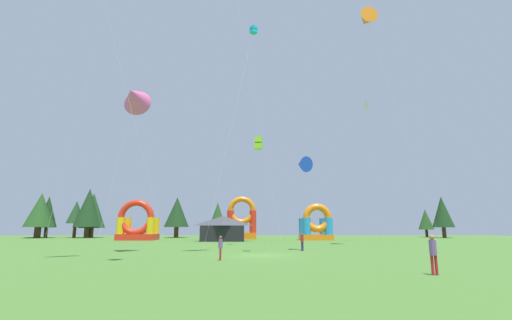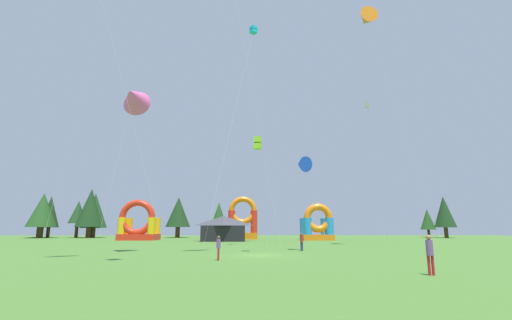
% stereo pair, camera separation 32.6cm
% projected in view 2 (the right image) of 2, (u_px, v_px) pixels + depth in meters
% --- Properties ---
extents(ground_plane, '(120.00, 120.00, 0.00)m').
position_uv_depth(ground_plane, '(260.00, 255.00, 27.21)').
color(ground_plane, '#47752D').
extents(kite_blue_delta, '(3.73, 2.40, 8.88)m').
position_uv_depth(kite_blue_delta, '(302.00, 164.00, 33.81)').
color(kite_blue_delta, blue).
rests_on(kite_blue_delta, ground_plane).
extents(kite_white_diamond, '(3.26, 4.22, 20.37)m').
position_uv_depth(kite_white_diamond, '(366.00, 107.00, 52.55)').
color(kite_white_diamond, white).
rests_on(kite_white_diamond, ground_plane).
extents(kite_pink_delta, '(3.49, 2.53, 14.53)m').
position_uv_depth(kite_pink_delta, '(133.00, 97.00, 30.57)').
color(kite_pink_delta, '#EA599E').
rests_on(kite_pink_delta, ground_plane).
extents(kite_cyan_box, '(5.23, 4.72, 25.10)m').
position_uv_depth(kite_cyan_box, '(253.00, 31.00, 41.18)').
color(kite_cyan_box, '#19B7CC').
rests_on(kite_cyan_box, ground_plane).
extents(kite_lime_box, '(1.16, 4.53, 9.95)m').
position_uv_depth(kite_lime_box, '(258.00, 143.00, 31.19)').
color(kite_lime_box, '#8CD826').
rests_on(kite_lime_box, ground_plane).
extents(kite_orange_delta, '(8.04, 2.16, 27.93)m').
position_uv_depth(kite_orange_delta, '(367.00, 19.00, 42.65)').
color(kite_orange_delta, orange).
rests_on(kite_orange_delta, ground_plane).
extents(person_far_side, '(0.37, 0.37, 1.59)m').
position_uv_depth(person_far_side, '(302.00, 240.00, 32.44)').
color(person_far_side, navy).
rests_on(person_far_side, ground_plane).
extents(person_near_camera, '(0.29, 0.29, 1.59)m').
position_uv_depth(person_near_camera, '(219.00, 246.00, 23.46)').
color(person_near_camera, '#B21E26').
rests_on(person_near_camera, ground_plane).
extents(person_left_edge, '(0.34, 0.34, 1.83)m').
position_uv_depth(person_left_edge, '(430.00, 251.00, 16.44)').
color(person_left_edge, '#B21E26').
rests_on(person_left_edge, ground_plane).
extents(inflatable_blue_arch, '(4.87, 4.90, 5.81)m').
position_uv_depth(inflatable_blue_arch, '(317.00, 227.00, 57.37)').
color(inflatable_blue_arch, orange).
rests_on(inflatable_blue_arch, ground_plane).
extents(inflatable_red_slide, '(5.94, 4.50, 6.40)m').
position_uv_depth(inflatable_red_slide, '(138.00, 226.00, 57.01)').
color(inflatable_red_slide, red).
rests_on(inflatable_red_slide, ground_plane).
extents(inflatable_orange_dome, '(5.03, 4.07, 7.27)m').
position_uv_depth(inflatable_orange_dome, '(243.00, 223.00, 61.67)').
color(inflatable_orange_dome, orange).
rests_on(inflatable_orange_dome, ground_plane).
extents(festival_tent, '(6.40, 4.33, 3.72)m').
position_uv_depth(festival_tent, '(224.00, 228.00, 53.19)').
color(festival_tent, black).
rests_on(festival_tent, ground_plane).
extents(tree_row_0, '(4.13, 4.13, 7.10)m').
position_uv_depth(tree_row_0, '(40.00, 214.00, 71.42)').
color(tree_row_0, '#4C331E').
rests_on(tree_row_0, ground_plane).
extents(tree_row_1, '(5.40, 5.40, 8.48)m').
position_uv_depth(tree_row_1, '(43.00, 210.00, 68.10)').
color(tree_row_1, '#4C331E').
rests_on(tree_row_1, ground_plane).
extents(tree_row_2, '(3.58, 3.58, 8.02)m').
position_uv_depth(tree_row_2, '(50.00, 212.00, 69.48)').
color(tree_row_2, '#4C331E').
rests_on(tree_row_2, ground_plane).
extents(tree_row_3, '(3.40, 3.40, 7.15)m').
position_uv_depth(tree_row_3, '(78.00, 212.00, 70.28)').
color(tree_row_3, '#4C331E').
rests_on(tree_row_3, ground_plane).
extents(tree_row_4, '(5.13, 5.13, 9.46)m').
position_uv_depth(tree_row_4, '(90.00, 208.00, 69.16)').
color(tree_row_4, '#4C331E').
rests_on(tree_row_4, ground_plane).
extents(tree_row_5, '(4.96, 4.96, 8.62)m').
position_uv_depth(tree_row_5, '(95.00, 211.00, 70.03)').
color(tree_row_5, '#4C331E').
rests_on(tree_row_5, ground_plane).
extents(tree_row_6, '(4.82, 4.82, 7.88)m').
position_uv_depth(tree_row_6, '(178.00, 212.00, 70.23)').
color(tree_row_6, '#4C331E').
rests_on(tree_row_6, ground_plane).
extents(tree_row_7, '(3.28, 3.28, 6.80)m').
position_uv_depth(tree_row_7, '(219.00, 215.00, 69.43)').
color(tree_row_7, '#4C331E').
rests_on(tree_row_7, ground_plane).
extents(tree_row_8, '(2.98, 2.98, 5.63)m').
position_uv_depth(tree_row_8, '(428.00, 219.00, 72.26)').
color(tree_row_8, '#4C331E').
rests_on(tree_row_8, ground_plane).
extents(tree_row_9, '(3.96, 3.96, 7.91)m').
position_uv_depth(tree_row_9, '(444.00, 212.00, 68.32)').
color(tree_row_9, '#4C331E').
rests_on(tree_row_9, ground_plane).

